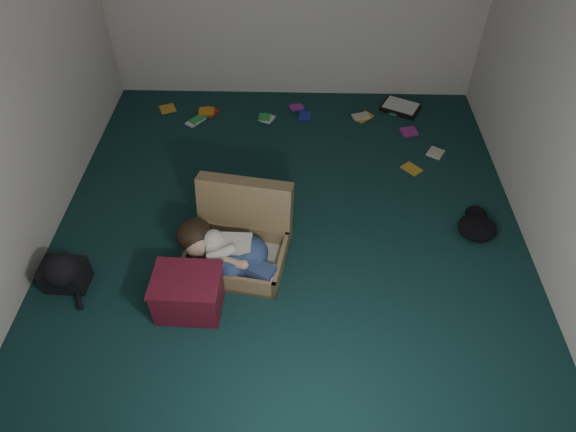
{
  "coord_description": "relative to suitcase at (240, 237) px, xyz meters",
  "views": [
    {
      "loc": [
        0.08,
        -3.01,
        3.21
      ],
      "look_at": [
        0.0,
        -0.15,
        0.35
      ],
      "focal_mm": 32.0,
      "sensor_mm": 36.0,
      "label": 1
    }
  ],
  "objects": [
    {
      "name": "suitcase",
      "position": [
        0.0,
        0.0,
        0.0
      ],
      "size": [
        0.89,
        0.87,
        0.57
      ],
      "rotation": [
        0.0,
        0.0,
        -0.16
      ],
      "color": "olive",
      "rests_on": "floor"
    },
    {
      "name": "clothing_pile",
      "position": [
        2.02,
        0.31,
        -0.11
      ],
      "size": [
        0.48,
        0.43,
        0.13
      ],
      "primitive_type": null,
      "rotation": [
        0.0,
        0.0,
        -0.23
      ],
      "color": "black",
      "rests_on": "floor"
    },
    {
      "name": "floor",
      "position": [
        0.39,
        0.22,
        -0.17
      ],
      "size": [
        4.5,
        4.5,
        0.0
      ],
      "primitive_type": "plane",
      "color": "#113031",
      "rests_on": "ground"
    },
    {
      "name": "book_scatter",
      "position": [
        0.69,
        1.85,
        -0.16
      ],
      "size": [
        3.03,
        1.25,
        0.02
      ],
      "color": "gold",
      "rests_on": "floor"
    },
    {
      "name": "maroon_bin",
      "position": [
        -0.32,
        -0.57,
        -0.0
      ],
      "size": [
        0.5,
        0.4,
        0.34
      ],
      "rotation": [
        0.0,
        0.0,
        -0.03
      ],
      "color": "#5B1223",
      "rests_on": "floor"
    },
    {
      "name": "person",
      "position": [
        -0.08,
        -0.18,
        0.04
      ],
      "size": [
        0.82,
        0.5,
        0.35
      ],
      "rotation": [
        0.0,
        0.0,
        -0.16
      ],
      "color": "silver",
      "rests_on": "suitcase"
    },
    {
      "name": "backpack",
      "position": [
        -1.31,
        -0.38,
        -0.05
      ],
      "size": [
        0.42,
        0.34,
        0.24
      ],
      "primitive_type": null,
      "rotation": [
        0.0,
        0.0,
        -0.05
      ],
      "color": "black",
      "rests_on": "floor"
    },
    {
      "name": "paper_tray",
      "position": [
        1.59,
        2.15,
        -0.14
      ],
      "size": [
        0.49,
        0.44,
        0.06
      ],
      "rotation": [
        0.0,
        0.0,
        -0.47
      ],
      "color": "black",
      "rests_on": "floor"
    }
  ]
}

